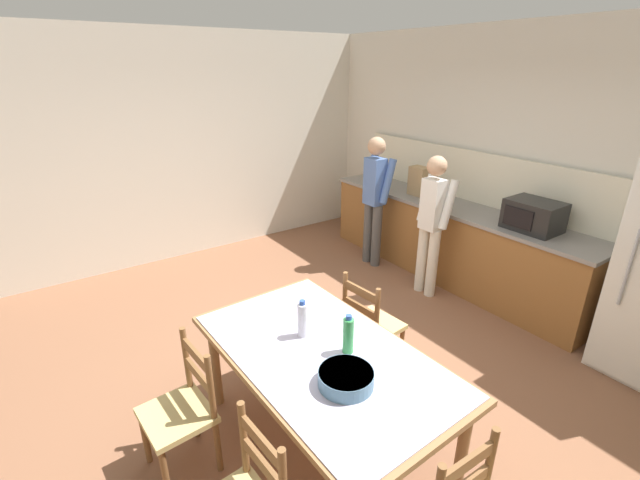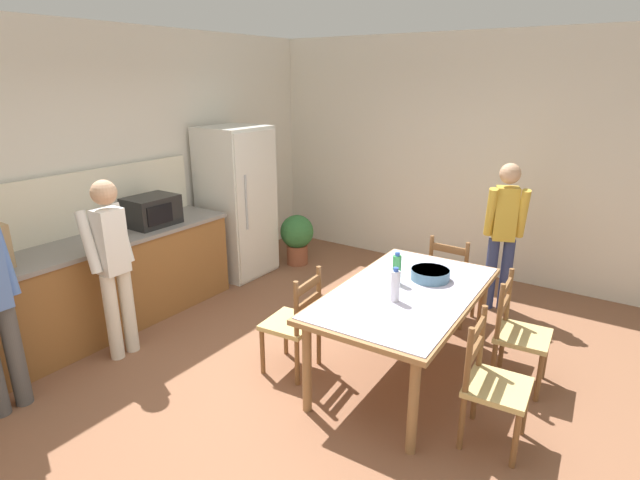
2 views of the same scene
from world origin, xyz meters
name	(u,v)px [view 1 (image 1 of 2)]	position (x,y,z in m)	size (l,w,h in m)	color
ground_plane	(337,371)	(0.00, 0.00, 0.00)	(8.32, 8.32, 0.00)	brown
wall_back	(537,167)	(0.00, 2.66, 1.45)	(6.52, 0.12, 2.90)	silver
wall_left	(190,148)	(-3.26, 0.00, 1.45)	(0.12, 5.20, 2.90)	silver
kitchen_counter	(447,240)	(-0.71, 2.23, 0.47)	(3.55, 0.66, 0.93)	brown
counter_splashback	(472,176)	(-0.71, 2.54, 1.23)	(3.51, 0.03, 0.60)	#EFE8CB
microwave	(534,216)	(0.30, 2.21, 1.08)	(0.50, 0.39, 0.30)	black
paper_bag	(419,181)	(-1.23, 2.20, 1.11)	(0.24, 0.16, 0.36)	tan
dining_table	(323,362)	(0.56, -0.54, 0.70)	(1.84, 1.09, 0.78)	olive
bottle_near_centre	(303,319)	(0.33, -0.55, 0.90)	(0.07, 0.07, 0.27)	silver
bottle_off_centre	(348,335)	(0.64, -0.41, 0.90)	(0.07, 0.07, 0.27)	green
serving_bowl	(346,377)	(0.88, -0.61, 0.83)	(0.32, 0.32, 0.09)	slate
chair_side_near_left	(182,411)	(0.17, -1.36, 0.44)	(0.45, 0.43, 0.91)	brown
chair_side_far_left	(370,325)	(0.13, 0.25, 0.44)	(0.45, 0.44, 0.91)	brown
person_at_sink	(375,195)	(-1.50, 1.71, 0.94)	(0.42, 0.29, 1.67)	#4C4C4C
person_at_counter	(432,219)	(-0.53, 1.69, 0.90)	(0.40, 0.28, 1.60)	silver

